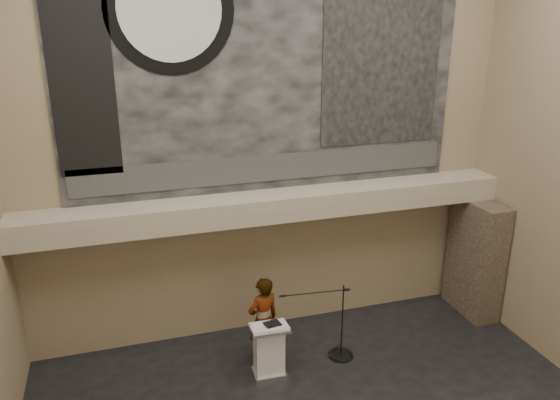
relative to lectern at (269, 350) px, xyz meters
name	(u,v)px	position (x,y,z in m)	size (l,w,h in m)	color
wall_back	(268,138)	(0.52, 1.79, 3.70)	(10.00, 0.02, 8.50)	#8E785A
soffit	(274,205)	(0.52, 1.39, 2.40)	(10.00, 0.80, 0.50)	tan
sprinkler_left	(196,228)	(-1.08, 1.34, 2.12)	(0.04, 0.04, 0.06)	#B2893D
sprinkler_right	(360,210)	(2.42, 1.34, 2.12)	(0.04, 0.04, 0.06)	#B2893D
banner	(268,64)	(0.52, 1.76, 5.15)	(8.00, 0.05, 5.00)	black
banner_text_strip	(269,168)	(0.52, 1.72, 3.10)	(7.76, 0.02, 0.55)	#313131
banner_clock_rim	(170,9)	(-1.28, 1.72, 6.15)	(2.30, 2.30, 0.02)	black
banner_clock_face	(170,9)	(-1.28, 1.70, 6.15)	(1.84, 1.84, 0.02)	silver
banner_building_print	(383,56)	(2.92, 1.72, 5.25)	(2.60, 0.02, 3.60)	black
banner_brick_print	(82,87)	(-2.88, 1.72, 4.85)	(1.10, 0.02, 3.20)	black
stone_pier	(475,257)	(5.17, 0.94, 0.80)	(0.60, 1.40, 2.70)	#3E3226
lectern	(269,350)	(0.00, 0.00, 0.00)	(0.71, 0.53, 1.13)	silver
binder	(272,324)	(0.07, -0.02, 0.56)	(0.29, 0.23, 0.04)	black
papers	(261,326)	(-0.16, -0.01, 0.55)	(0.23, 0.32, 0.01)	silver
speaker_person	(263,320)	(0.02, 0.47, 0.37)	(0.67, 0.44, 1.84)	white
mic_stand	(339,345)	(1.52, 0.15, -0.31)	(1.54, 0.52, 1.60)	black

